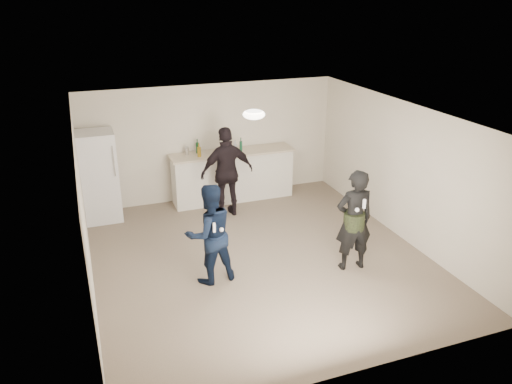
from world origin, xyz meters
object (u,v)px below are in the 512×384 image
object	(u,v)px
fridge	(99,176)
man	(210,234)
woman	(354,220)
spectator	(227,172)
counter	(233,177)
shaker	(187,151)

from	to	relation	value
fridge	man	distance (m)	3.31
fridge	man	size ratio (longest dim) A/B	1.11
fridge	woman	xyz separation A→B (m)	(3.71, -3.41, -0.04)
man	spectator	bearing A→B (deg)	-120.87
woman	man	bearing A→B (deg)	-5.40
counter	spectator	world-z (taller)	spectator
counter	fridge	distance (m)	2.79
counter	spectator	distance (m)	0.93
shaker	spectator	xyz separation A→B (m)	(0.60, -0.90, -0.25)
fridge	spectator	world-z (taller)	spectator
woman	spectator	world-z (taller)	spectator
man	woman	distance (m)	2.32
counter	fridge	world-z (taller)	fridge
fridge	spectator	bearing A→B (deg)	-15.97
shaker	man	world-z (taller)	man
man	counter	bearing A→B (deg)	-121.29
man	shaker	bearing A→B (deg)	-104.50
counter	spectator	size ratio (longest dim) A/B	1.41
spectator	fridge	bearing A→B (deg)	-18.26
counter	shaker	distance (m)	1.16
counter	woman	xyz separation A→B (m)	(0.95, -3.48, 0.33)
shaker	spectator	size ratio (longest dim) A/B	0.09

